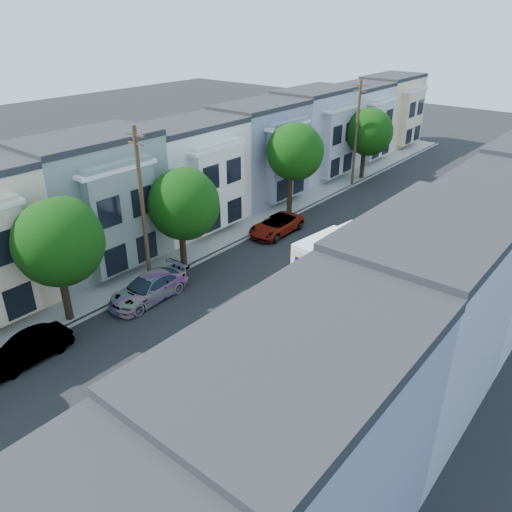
# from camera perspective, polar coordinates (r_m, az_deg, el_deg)

# --- Properties ---
(ground) EXTENTS (160.00, 160.00, 0.00)m
(ground) POSITION_cam_1_polar(r_m,az_deg,el_deg) (27.67, -6.65, -8.88)
(ground) COLOR black
(ground) RESTS_ON ground
(road_slab) EXTENTS (12.00, 70.00, 0.02)m
(road_slab) POSITION_cam_1_polar(r_m,az_deg,el_deg) (38.11, 9.54, 1.36)
(road_slab) COLOR black
(road_slab) RESTS_ON ground
(curb_left) EXTENTS (0.30, 70.00, 0.15)m
(curb_left) POSITION_cam_1_polar(r_m,az_deg,el_deg) (41.08, 2.27, 3.72)
(curb_left) COLOR gray
(curb_left) RESTS_ON ground
(curb_right) EXTENTS (0.30, 70.00, 0.15)m
(curb_right) POSITION_cam_1_polar(r_m,az_deg,el_deg) (35.85, 17.87, -1.18)
(curb_right) COLOR gray
(curb_right) RESTS_ON ground
(sidewalk_left) EXTENTS (2.60, 70.00, 0.15)m
(sidewalk_left) POSITION_cam_1_polar(r_m,az_deg,el_deg) (41.81, 0.85, 4.15)
(sidewalk_left) COLOR gray
(sidewalk_left) RESTS_ON ground
(sidewalk_right) EXTENTS (2.60, 70.00, 0.15)m
(sidewalk_right) POSITION_cam_1_polar(r_m,az_deg,el_deg) (35.49, 19.79, -1.78)
(sidewalk_right) COLOR gray
(sidewalk_right) RESTS_ON ground
(centerline) EXTENTS (0.12, 70.00, 0.01)m
(centerline) POSITION_cam_1_polar(r_m,az_deg,el_deg) (38.11, 9.54, 1.35)
(centerline) COLOR gold
(centerline) RESTS_ON ground
(townhouse_row_left) EXTENTS (5.00, 70.00, 8.50)m
(townhouse_row_left) POSITION_cam_1_polar(r_m,az_deg,el_deg) (44.13, -3.04, 5.24)
(townhouse_row_left) COLOR silver
(townhouse_row_left) RESTS_ON ground
(townhouse_row_right) EXTENTS (5.00, 70.00, 8.50)m
(townhouse_row_right) POSITION_cam_1_polar(r_m,az_deg,el_deg) (34.72, 25.57, -3.69)
(townhouse_row_right) COLOR silver
(townhouse_row_right) RESTS_ON ground
(tree_b) EXTENTS (4.70, 4.70, 7.36)m
(tree_b) POSITION_cam_1_polar(r_m,az_deg,el_deg) (27.98, -21.70, 1.48)
(tree_b) COLOR black
(tree_b) RESTS_ON ground
(tree_c) EXTENTS (4.70, 4.70, 6.90)m
(tree_c) POSITION_cam_1_polar(r_m,az_deg,el_deg) (32.86, -8.35, 5.88)
(tree_c) COLOR black
(tree_c) RESTS_ON ground
(tree_d) EXTENTS (4.70, 4.70, 7.85)m
(tree_d) POSITION_cam_1_polar(r_m,az_deg,el_deg) (41.53, 4.37, 11.79)
(tree_d) COLOR black
(tree_d) RESTS_ON ground
(tree_e) EXTENTS (4.70, 4.70, 7.26)m
(tree_e) POSITION_cam_1_polar(r_m,az_deg,el_deg) (52.46, 12.72, 13.65)
(tree_e) COLOR black
(tree_e) RESTS_ON ground
(tree_far_r) EXTENTS (3.10, 3.10, 5.26)m
(tree_far_r) POSITION_cam_1_polar(r_m,az_deg,el_deg) (49.23, 26.86, 9.19)
(tree_far_r) COLOR black
(tree_far_r) RESTS_ON ground
(utility_pole_near) EXTENTS (1.60, 0.26, 10.00)m
(utility_pole_near) POSITION_cam_1_polar(r_m,az_deg,el_deg) (30.72, -12.82, 5.24)
(utility_pole_near) COLOR #42301E
(utility_pole_near) RESTS_ON ground
(utility_pole_far) EXTENTS (1.60, 0.26, 10.00)m
(utility_pole_far) POSITION_cam_1_polar(r_m,az_deg,el_deg) (50.23, 11.39, 13.54)
(utility_pole_far) COLOR #42301E
(utility_pole_far) RESTS_ON ground
(fedex_truck) EXTENTS (2.43, 6.31, 3.03)m
(fedex_truck) POSITION_cam_1_polar(r_m,az_deg,el_deg) (32.60, 9.13, 0.19)
(fedex_truck) COLOR silver
(fedex_truck) RESTS_ON ground
(lead_sedan) EXTENTS (2.23, 4.63, 1.48)m
(lead_sedan) POSITION_cam_1_polar(r_m,az_deg,el_deg) (40.46, 15.21, 3.43)
(lead_sedan) COLOR black
(lead_sedan) RESTS_ON ground
(parked_left_b) EXTENTS (1.59, 4.27, 1.41)m
(parked_left_b) POSITION_cam_1_polar(r_m,az_deg,el_deg) (27.66, -24.62, -9.69)
(parked_left_b) COLOR #0B1C3F
(parked_left_b) RESTS_ON ground
(parked_left_c) EXTENTS (2.31, 5.20, 1.54)m
(parked_left_c) POSITION_cam_1_polar(r_m,az_deg,el_deg) (30.87, -12.14, -3.60)
(parked_left_c) COLOR #A6B0B7
(parked_left_c) RESTS_ON ground
(parked_left_d) EXTENTS (2.41, 5.09, 1.40)m
(parked_left_d) POSITION_cam_1_polar(r_m,az_deg,el_deg) (39.11, 2.32, 3.50)
(parked_left_d) COLOR #52121B
(parked_left_d) RESTS_ON ground
(parked_right_a) EXTENTS (1.52, 3.87, 1.27)m
(parked_right_a) POSITION_cam_1_polar(r_m,az_deg,el_deg) (20.90, -11.67, -21.23)
(parked_right_a) COLOR #3F3F3F
(parked_right_a) RESTS_ON ground
(parked_right_b) EXTENTS (2.66, 5.39, 1.47)m
(parked_right_b) POSITION_cam_1_polar(r_m,az_deg,el_deg) (22.88, -3.10, -15.15)
(parked_right_b) COLOR silver
(parked_right_b) RESTS_ON ground
(parked_right_c) EXTENTS (2.50, 4.99, 1.44)m
(parked_right_c) POSITION_cam_1_polar(r_m,az_deg,el_deg) (37.72, 17.65, 1.35)
(parked_right_c) COLOR black
(parked_right_c) RESTS_ON ground
(parked_right_d) EXTENTS (2.03, 4.64, 1.38)m
(parked_right_d) POSITION_cam_1_polar(r_m,az_deg,el_deg) (47.49, 22.86, 5.60)
(parked_right_d) COLOR black
(parked_right_d) RESTS_ON ground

